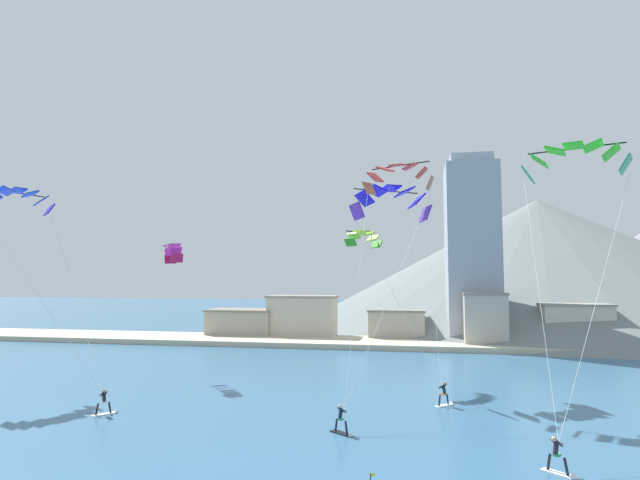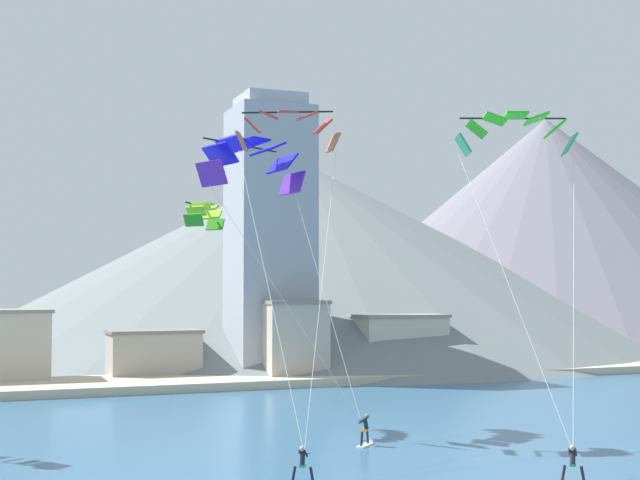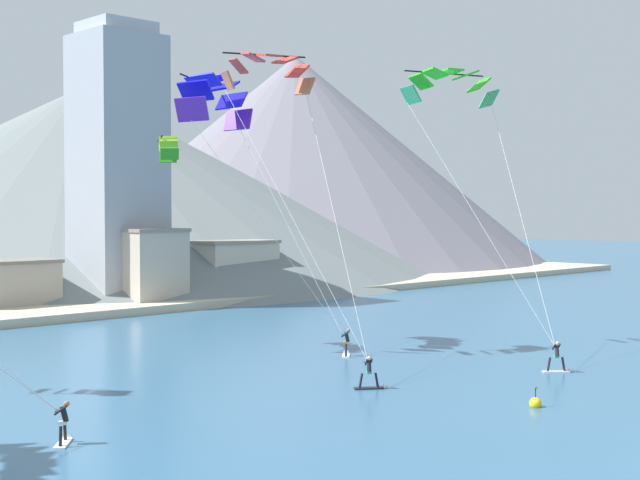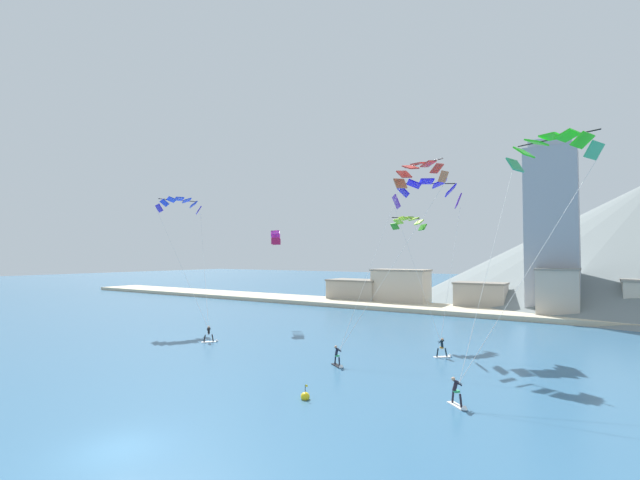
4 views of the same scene
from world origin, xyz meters
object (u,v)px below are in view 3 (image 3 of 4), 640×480
(race_marker_buoy, at_px, (535,403))
(kitesurfer_near_trail, at_px, (560,362))
(parafoil_kite_distant_low_drift, at_px, (168,146))
(parafoil_kite_near_lead, at_px, (269,70))
(kitesurfer_near_lead, at_px, (373,379))
(kitesurfer_far_left, at_px, (64,430))
(parafoil_kite_mid_center, at_px, (214,96))
(kitesurfer_mid_center, at_px, (346,347))
(parafoil_kite_near_trail, at_px, (451,84))

(race_marker_buoy, bearing_deg, kitesurfer_near_trail, 23.68)
(parafoil_kite_distant_low_drift, bearing_deg, parafoil_kite_near_lead, -59.29)
(kitesurfer_near_lead, height_order, kitesurfer_far_left, kitesurfer_far_left)
(kitesurfer_near_lead, bearing_deg, kitesurfer_far_left, 175.16)
(kitesurfer_near_trail, bearing_deg, parafoil_kite_mid_center, 113.10)
(race_marker_buoy, bearing_deg, parafoil_kite_distant_low_drift, 96.08)
(kitesurfer_mid_center, distance_m, parafoil_kite_near_lead, 17.23)
(kitesurfer_mid_center, xyz_separation_m, kitesurfer_far_left, (-21.99, -6.38, -0.01))
(kitesurfer_near_lead, distance_m, parafoil_kite_near_lead, 20.16)
(kitesurfer_near_trail, distance_m, parafoil_kite_mid_center, 26.12)
(kitesurfer_near_trail, relative_size, parafoil_kite_mid_center, 0.11)
(kitesurfer_near_trail, bearing_deg, parafoil_kite_near_lead, 116.54)
(kitesurfer_near_lead, relative_size, race_marker_buoy, 1.69)
(parafoil_kite_distant_low_drift, bearing_deg, race_marker_buoy, -83.92)
(parafoil_kite_near_trail, xyz_separation_m, parafoil_kite_mid_center, (-12.58, 8.79, -1.11))
(kitesurfer_near_trail, bearing_deg, race_marker_buoy, -156.32)
(kitesurfer_near_trail, distance_m, kitesurfer_far_left, 26.88)
(kitesurfer_near_trail, height_order, parafoil_kite_near_lead, parafoil_kite_near_lead)
(kitesurfer_near_lead, height_order, parafoil_kite_mid_center, parafoil_kite_mid_center)
(kitesurfer_near_lead, xyz_separation_m, kitesurfer_near_trail, (10.48, -4.11, 0.06))
(parafoil_kite_near_lead, bearing_deg, race_marker_buoy, -92.26)
(kitesurfer_near_lead, relative_size, kitesurfer_mid_center, 0.98)
(parafoil_kite_near_lead, height_order, race_marker_buoy, parafoil_kite_near_lead)
(kitesurfer_mid_center, xyz_separation_m, parafoil_kite_mid_center, (-3.97, 7.63, 15.35))
(race_marker_buoy, bearing_deg, kitesurfer_near_lead, 105.65)
(kitesurfer_far_left, relative_size, race_marker_buoy, 1.70)
(kitesurfer_mid_center, bearing_deg, kitesurfer_near_lead, -128.52)
(kitesurfer_near_lead, relative_size, parafoil_kite_near_lead, 0.10)
(kitesurfer_near_lead, relative_size, kitesurfer_far_left, 0.99)
(kitesurfer_mid_center, height_order, parafoil_kite_mid_center, parafoil_kite_mid_center)
(parafoil_kite_near_trail, bearing_deg, kitesurfer_far_left, -170.32)
(parafoil_kite_mid_center, distance_m, race_marker_buoy, 27.94)
(kitesurfer_mid_center, height_order, parafoil_kite_near_trail, parafoil_kite_near_trail)
(kitesurfer_near_trail, bearing_deg, kitesurfer_near_lead, 158.56)
(kitesurfer_near_trail, distance_m, race_marker_buoy, 9.08)
(parafoil_kite_near_trail, bearing_deg, parafoil_kite_near_lead, 159.31)
(kitesurfer_mid_center, relative_size, parafoil_kite_mid_center, 0.11)
(kitesurfer_near_lead, height_order, kitesurfer_near_trail, kitesurfer_near_trail)
(kitesurfer_near_trail, height_order, parafoil_kite_mid_center, parafoil_kite_mid_center)
(parafoil_kite_mid_center, xyz_separation_m, race_marker_buoy, (-0.00, -23.11, -15.71))
(kitesurfer_near_lead, relative_size, parafoil_kite_near_trail, 0.10)
(parafoil_kite_mid_center, bearing_deg, kitesurfer_mid_center, -62.52)
(kitesurfer_mid_center, relative_size, parafoil_kite_near_lead, 0.10)
(parafoil_kite_near_trail, relative_size, race_marker_buoy, 16.23)
(parafoil_kite_near_lead, bearing_deg, parafoil_kite_distant_low_drift, 120.71)
(kitesurfer_mid_center, bearing_deg, parafoil_kite_distant_low_drift, 126.32)
(parafoil_kite_near_lead, distance_m, parafoil_kite_mid_center, 4.55)
(race_marker_buoy, bearing_deg, parafoil_kite_near_lead, 87.74)
(parafoil_kite_near_trail, bearing_deg, race_marker_buoy, -131.31)
(kitesurfer_far_left, xyz_separation_m, parafoil_kite_mid_center, (18.02, 14.01, 15.36))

